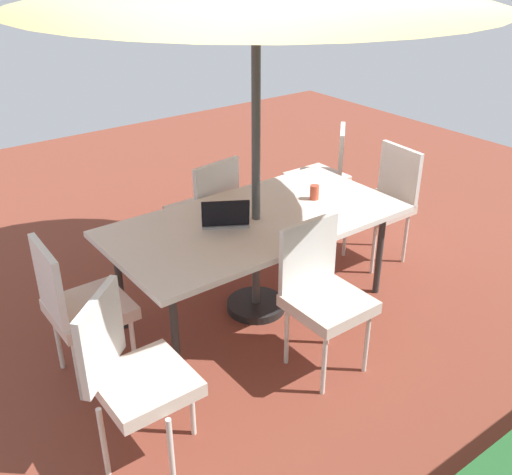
% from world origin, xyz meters
% --- Properties ---
extents(ground_plane, '(10.00, 10.00, 0.02)m').
position_xyz_m(ground_plane, '(0.00, 0.00, -0.01)').
color(ground_plane, brown).
extents(dining_table, '(2.10, 1.07, 0.76)m').
position_xyz_m(dining_table, '(0.00, 0.00, 0.71)').
color(dining_table, silver).
rests_on(dining_table, ground_plane).
extents(chair_east, '(0.47, 0.46, 0.98)m').
position_xyz_m(chair_east, '(1.31, -0.03, 0.55)').
color(chair_east, beige).
rests_on(chair_east, ground_plane).
extents(chair_north, '(0.46, 0.46, 0.98)m').
position_xyz_m(chair_north, '(0.05, 0.75, 0.55)').
color(chair_north, beige).
rests_on(chair_north, ground_plane).
extents(chair_southwest, '(0.59, 0.59, 0.98)m').
position_xyz_m(chair_southwest, '(-1.36, -0.75, 0.55)').
color(chair_southwest, beige).
rests_on(chair_southwest, ground_plane).
extents(chair_west, '(0.48, 0.47, 0.98)m').
position_xyz_m(chair_west, '(-1.35, -0.00, 0.55)').
color(chair_west, beige).
rests_on(chair_west, ground_plane).
extents(chair_northeast, '(0.59, 0.59, 0.98)m').
position_xyz_m(chair_northeast, '(1.34, 0.73, 0.55)').
color(chair_northeast, beige).
rests_on(chair_northeast, ground_plane).
extents(chair_south, '(0.48, 0.49, 0.98)m').
position_xyz_m(chair_south, '(-0.05, -0.74, 0.55)').
color(chair_south, beige).
rests_on(chair_south, ground_plane).
extents(laptop, '(0.40, 0.37, 0.21)m').
position_xyz_m(laptop, '(0.23, -0.05, 0.80)').
color(laptop, gray).
rests_on(laptop, dining_table).
extents(cup, '(0.07, 0.07, 0.11)m').
position_xyz_m(cup, '(-0.55, -0.01, 0.81)').
color(cup, '#CC4C33').
rests_on(cup, dining_table).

